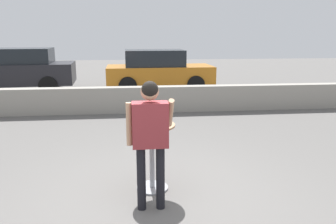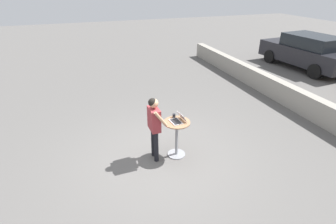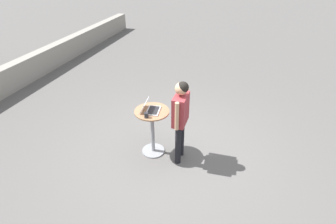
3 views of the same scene
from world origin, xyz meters
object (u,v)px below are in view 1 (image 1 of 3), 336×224
cafe_table (152,149)px  parked_car_near_street (14,70)px  coffee_mug (134,121)px  parked_car_further_down (158,70)px  standing_person (150,130)px  laptop (151,121)px

cafe_table → parked_car_near_street: 9.91m
cafe_table → coffee_mug: size_ratio=8.69×
parked_car_near_street → parked_car_further_down: 5.48m
coffee_mug → standing_person: (0.19, -0.57, 0.04)m
cafe_table → coffee_mug: coffee_mug is taller
cafe_table → parked_car_further_down: (0.75, 8.43, 0.20)m
cafe_table → standing_person: (-0.05, -0.55, 0.43)m
laptop → parked_car_further_down: parked_car_further_down is taller
parked_car_near_street → parked_car_further_down: size_ratio=1.13×
standing_person → parked_car_near_street: parked_car_near_street is taller
cafe_table → laptop: laptop is taller
cafe_table → parked_car_near_street: bearing=118.4°
cafe_table → standing_person: standing_person is taller
cafe_table → coffee_mug: bearing=176.3°
parked_car_further_down → standing_person: bearing=-95.1°
parked_car_near_street → parked_car_further_down: (5.47, -0.28, -0.04)m
parked_car_near_street → standing_person: bearing=-63.3°
laptop → standing_person: standing_person is taller
standing_person → parked_car_further_down: size_ratio=0.40×
parked_car_near_street → coffee_mug: bearing=-62.8°
cafe_table → parked_car_further_down: 8.46m
coffee_mug → parked_car_further_down: parked_car_further_down is taller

